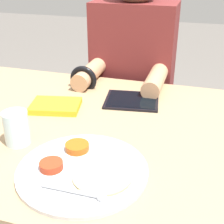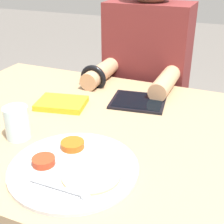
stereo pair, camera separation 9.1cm
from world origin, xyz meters
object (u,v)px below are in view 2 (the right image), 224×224
thali_tray (74,167)px  drinking_glass (17,123)px  tablet_device (138,101)px  person_diner (145,101)px  red_notebook (62,104)px

thali_tray → drinking_glass: drinking_glass is taller
tablet_device → person_diner: 0.39m
person_diner → drinking_glass: 0.76m
red_notebook → person_diner: (0.16, 0.48, -0.16)m
thali_tray → red_notebook: size_ratio=1.71×
person_diner → drinking_glass: person_diner is taller
tablet_device → person_diner: person_diner is taller
person_diner → red_notebook: bearing=-108.5°
red_notebook → tablet_device: 0.27m
red_notebook → drinking_glass: bearing=-90.6°
person_diner → thali_tray: bearing=-85.8°
person_diner → drinking_glass: bearing=-102.9°
red_notebook → drinking_glass: (-0.00, -0.23, 0.04)m
red_notebook → drinking_glass: size_ratio=1.96×
tablet_device → person_diner: bearing=102.6°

